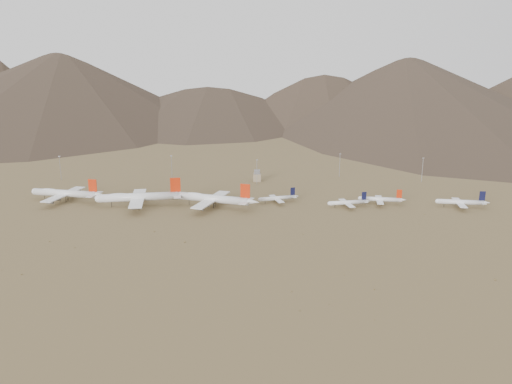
{
  "coord_description": "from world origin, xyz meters",
  "views": [
    {
      "loc": [
        42.15,
        -384.76,
        118.45
      ],
      "look_at": [
        31.25,
        30.0,
        11.63
      ],
      "focal_mm": 35.0,
      "sensor_mm": 36.0,
      "label": 1
    }
  ],
  "objects_px": {
    "widebody_east": "(213,199)",
    "narrowbody_b": "(349,202)",
    "widebody_centre": "(140,197)",
    "control_tower": "(257,176)",
    "widebody_west": "(65,193)",
    "narrowbody_a": "(278,198)"
  },
  "relations": [
    {
      "from": "widebody_west",
      "to": "control_tower",
      "type": "bearing_deg",
      "value": 36.69
    },
    {
      "from": "widebody_west",
      "to": "narrowbody_a",
      "type": "distance_m",
      "value": 188.62
    },
    {
      "from": "narrowbody_b",
      "to": "widebody_west",
      "type": "bearing_deg",
      "value": 165.19
    },
    {
      "from": "narrowbody_b",
      "to": "control_tower",
      "type": "xyz_separation_m",
      "value": [
        -80.27,
        94.12,
        1.21
      ]
    },
    {
      "from": "widebody_east",
      "to": "narrowbody_a",
      "type": "relative_size",
      "value": 2.03
    },
    {
      "from": "control_tower",
      "to": "widebody_centre",
      "type": "bearing_deg",
      "value": -135.62
    },
    {
      "from": "narrowbody_b",
      "to": "widebody_east",
      "type": "bearing_deg",
      "value": 170.17
    },
    {
      "from": "widebody_centre",
      "to": "narrowbody_b",
      "type": "bearing_deg",
      "value": -9.7
    },
    {
      "from": "narrowbody_a",
      "to": "control_tower",
      "type": "height_order",
      "value": "narrowbody_a"
    },
    {
      "from": "widebody_east",
      "to": "control_tower",
      "type": "distance_m",
      "value": 104.61
    },
    {
      "from": "widebody_east",
      "to": "narrowbody_b",
      "type": "distance_m",
      "value": 115.34
    },
    {
      "from": "widebody_east",
      "to": "widebody_west",
      "type": "bearing_deg",
      "value": -169.28
    },
    {
      "from": "widebody_east",
      "to": "narrowbody_b",
      "type": "relative_size",
      "value": 1.96
    },
    {
      "from": "widebody_centre",
      "to": "narrowbody_a",
      "type": "height_order",
      "value": "widebody_centre"
    },
    {
      "from": "narrowbody_a",
      "to": "control_tower",
      "type": "xyz_separation_m",
      "value": [
        -20.54,
        81.4,
        1.24
      ]
    },
    {
      "from": "widebody_east",
      "to": "narrowbody_a",
      "type": "bearing_deg",
      "value": 34.99
    },
    {
      "from": "narrowbody_a",
      "to": "control_tower",
      "type": "relative_size",
      "value": 3.05
    },
    {
      "from": "widebody_east",
      "to": "control_tower",
      "type": "height_order",
      "value": "widebody_east"
    },
    {
      "from": "widebody_west",
      "to": "narrowbody_a",
      "type": "xyz_separation_m",
      "value": [
        188.59,
        0.71,
        -3.27
      ]
    },
    {
      "from": "widebody_centre",
      "to": "control_tower",
      "type": "distance_m",
      "value": 137.34
    },
    {
      "from": "widebody_centre",
      "to": "narrowbody_b",
      "type": "distance_m",
      "value": 178.46
    },
    {
      "from": "widebody_centre",
      "to": "widebody_west",
      "type": "bearing_deg",
      "value": 158.41
    }
  ]
}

